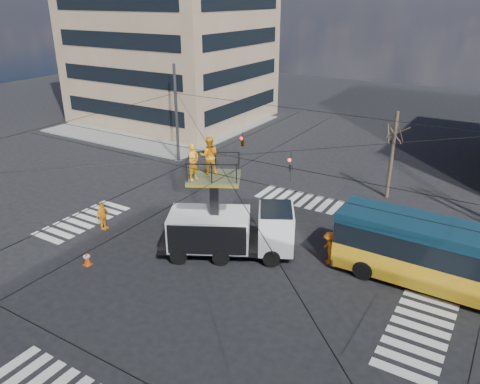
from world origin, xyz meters
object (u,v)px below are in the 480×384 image
object	(u,v)px
utility_truck	(230,219)
city_bus	(455,259)
traffic_cone	(87,258)
worker_ground	(102,216)
flagger	(329,248)

from	to	relation	value
utility_truck	city_bus	bearing A→B (deg)	-15.51
utility_truck	traffic_cone	bearing A→B (deg)	-167.84
traffic_cone	worker_ground	world-z (taller)	worker_ground
city_bus	flagger	bearing A→B (deg)	-172.93
traffic_cone	worker_ground	bearing A→B (deg)	124.68
city_bus	utility_truck	bearing A→B (deg)	-166.24
city_bus	worker_ground	bearing A→B (deg)	-167.05
city_bus	traffic_cone	world-z (taller)	city_bus
worker_ground	utility_truck	bearing A→B (deg)	-86.87
traffic_cone	worker_ground	distance (m)	4.04
traffic_cone	flagger	size ratio (longest dim) A/B	0.43
city_bus	worker_ground	world-z (taller)	city_bus
flagger	utility_truck	bearing A→B (deg)	-108.41
traffic_cone	flagger	xyz separation A→B (m)	(10.54, 6.65, 0.50)
utility_truck	city_bus	size ratio (longest dim) A/B	0.66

